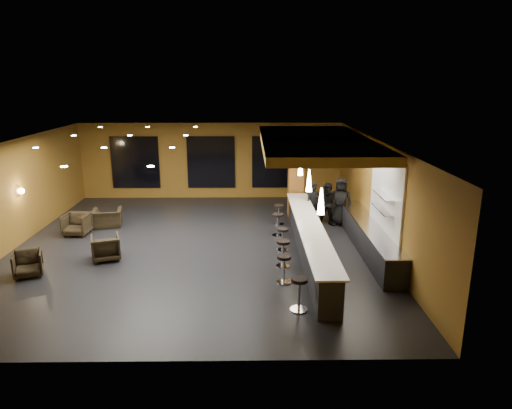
{
  "coord_description": "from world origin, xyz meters",
  "views": [
    {
      "loc": [
        1.8,
        -14.43,
        5.42
      ],
      "look_at": [
        2.0,
        0.5,
        1.3
      ],
      "focal_mm": 32.0,
      "sensor_mm": 36.0,
      "label": 1
    }
  ],
  "objects_px": {
    "pendant_1": "(309,181)",
    "armchair_d": "(107,218)",
    "column": "(296,173)",
    "staff_b": "(328,204)",
    "bar_counter": "(309,242)",
    "bar_stool_4": "(278,222)",
    "bar_stool_2": "(283,250)",
    "prep_counter": "(369,238)",
    "bar_stool_5": "(279,212)",
    "pendant_0": "(321,201)",
    "pendant_2": "(300,166)",
    "staff_a": "(313,205)",
    "bar_stool_1": "(284,266)",
    "bar_stool_3": "(283,236)",
    "armchair_a": "(28,264)",
    "armchair_b": "(106,247)",
    "bar_stool_0": "(299,290)",
    "staff_c": "(340,202)",
    "armchair_c": "(77,224)"
  },
  "relations": [
    {
      "from": "armchair_d",
      "to": "bar_stool_2",
      "type": "distance_m",
      "value": 7.49
    },
    {
      "from": "pendant_1",
      "to": "armchair_a",
      "type": "relative_size",
      "value": 0.89
    },
    {
      "from": "pendant_1",
      "to": "staff_b",
      "type": "bearing_deg",
      "value": 67.31
    },
    {
      "from": "prep_counter",
      "to": "bar_stool_2",
      "type": "relative_size",
      "value": 7.32
    },
    {
      "from": "bar_stool_1",
      "to": "bar_stool_2",
      "type": "relative_size",
      "value": 0.97
    },
    {
      "from": "column",
      "to": "bar_stool_5",
      "type": "bearing_deg",
      "value": -119.81
    },
    {
      "from": "staff_b",
      "to": "bar_stool_3",
      "type": "distance_m",
      "value": 3.26
    },
    {
      "from": "pendant_2",
      "to": "staff_a",
      "type": "relative_size",
      "value": 0.4
    },
    {
      "from": "bar_counter",
      "to": "bar_stool_4",
      "type": "distance_m",
      "value": 2.17
    },
    {
      "from": "pendant_2",
      "to": "staff_a",
      "type": "xyz_separation_m",
      "value": [
        0.52,
        -0.01,
        -1.48
      ]
    },
    {
      "from": "bar_stool_2",
      "to": "bar_stool_4",
      "type": "relative_size",
      "value": 1.0
    },
    {
      "from": "staff_a",
      "to": "armchair_a",
      "type": "height_order",
      "value": "staff_a"
    },
    {
      "from": "pendant_2",
      "to": "bar_stool_5",
      "type": "relative_size",
      "value": 0.89
    },
    {
      "from": "pendant_0",
      "to": "bar_stool_5",
      "type": "xyz_separation_m",
      "value": [
        -0.74,
        5.3,
        -1.85
      ]
    },
    {
      "from": "prep_counter",
      "to": "armchair_b",
      "type": "relative_size",
      "value": 7.02
    },
    {
      "from": "staff_a",
      "to": "armchair_b",
      "type": "distance_m",
      "value": 7.54
    },
    {
      "from": "bar_stool_2",
      "to": "bar_stool_4",
      "type": "xyz_separation_m",
      "value": [
        0.01,
        2.77,
        -0.0
      ]
    },
    {
      "from": "bar_stool_3",
      "to": "bar_stool_5",
      "type": "distance_m",
      "value": 2.76
    },
    {
      "from": "armchair_d",
      "to": "staff_b",
      "type": "bearing_deg",
      "value": 169.2
    },
    {
      "from": "armchair_c",
      "to": "bar_stool_3",
      "type": "xyz_separation_m",
      "value": [
        7.28,
        -1.66,
        0.09
      ]
    },
    {
      "from": "bar_stool_4",
      "to": "staff_b",
      "type": "bearing_deg",
      "value": 30.72
    },
    {
      "from": "bar_stool_2",
      "to": "pendant_1",
      "type": "bearing_deg",
      "value": 55.59
    },
    {
      "from": "prep_counter",
      "to": "bar_stool_4",
      "type": "distance_m",
      "value": 3.23
    },
    {
      "from": "pendant_0",
      "to": "pendant_2",
      "type": "bearing_deg",
      "value": 90.0
    },
    {
      "from": "bar_counter",
      "to": "pendant_0",
      "type": "bearing_deg",
      "value": -90.0
    },
    {
      "from": "bar_stool_2",
      "to": "armchair_b",
      "type": "bearing_deg",
      "value": 173.24
    },
    {
      "from": "pendant_0",
      "to": "pendant_1",
      "type": "bearing_deg",
      "value": 90.0
    },
    {
      "from": "bar_stool_1",
      "to": "bar_stool_3",
      "type": "xyz_separation_m",
      "value": [
        0.14,
        2.45,
        -0.03
      ]
    },
    {
      "from": "prep_counter",
      "to": "pendant_0",
      "type": "relative_size",
      "value": 8.57
    },
    {
      "from": "column",
      "to": "bar_stool_1",
      "type": "bearing_deg",
      "value": -98.16
    },
    {
      "from": "pendant_0",
      "to": "staff_b",
      "type": "height_order",
      "value": "pendant_0"
    },
    {
      "from": "pendant_2",
      "to": "bar_stool_3",
      "type": "height_order",
      "value": "pendant_2"
    },
    {
      "from": "bar_stool_1",
      "to": "bar_counter",
      "type": "bearing_deg",
      "value": 63.92
    },
    {
      "from": "pendant_1",
      "to": "armchair_d",
      "type": "xyz_separation_m",
      "value": [
        -7.26,
        2.63,
        -2.01
      ]
    },
    {
      "from": "prep_counter",
      "to": "bar_stool_2",
      "type": "height_order",
      "value": "prep_counter"
    },
    {
      "from": "column",
      "to": "staff_a",
      "type": "height_order",
      "value": "column"
    },
    {
      "from": "bar_counter",
      "to": "bar_stool_2",
      "type": "bearing_deg",
      "value": -138.3
    },
    {
      "from": "staff_a",
      "to": "bar_stool_3",
      "type": "xyz_separation_m",
      "value": [
        -1.31,
        -2.44,
        -0.39
      ]
    },
    {
      "from": "pendant_2",
      "to": "bar_stool_0",
      "type": "xyz_separation_m",
      "value": [
        -0.68,
        -6.45,
        -1.81
      ]
    },
    {
      "from": "pendant_2",
      "to": "armchair_a",
      "type": "relative_size",
      "value": 0.89
    },
    {
      "from": "pendant_2",
      "to": "armchair_d",
      "type": "relative_size",
      "value": 0.67
    },
    {
      "from": "column",
      "to": "staff_b",
      "type": "relative_size",
      "value": 2.11
    },
    {
      "from": "bar_stool_3",
      "to": "pendant_0",
      "type": "bearing_deg",
      "value": -72.62
    },
    {
      "from": "pendant_1",
      "to": "staff_b",
      "type": "relative_size",
      "value": 0.42
    },
    {
      "from": "bar_counter",
      "to": "staff_c",
      "type": "height_order",
      "value": "staff_c"
    },
    {
      "from": "armchair_d",
      "to": "bar_stool_2",
      "type": "bearing_deg",
      "value": 137.44
    },
    {
      "from": "prep_counter",
      "to": "bar_stool_0",
      "type": "xyz_separation_m",
      "value": [
        -2.68,
        -3.95,
        0.11
      ]
    },
    {
      "from": "staff_b",
      "to": "bar_stool_0",
      "type": "distance_m",
      "value": 6.86
    },
    {
      "from": "staff_a",
      "to": "armchair_a",
      "type": "distance_m",
      "value": 9.72
    },
    {
      "from": "bar_stool_5",
      "to": "prep_counter",
      "type": "bearing_deg",
      "value": -45.6
    }
  ]
}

